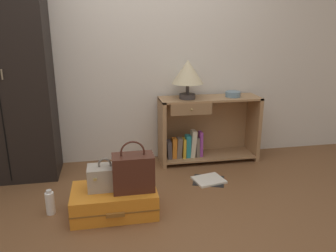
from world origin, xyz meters
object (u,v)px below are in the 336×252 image
object	(u,v)px
wardrobe	(3,71)
train_case	(105,177)
bookshelf	(204,130)
suitcase_large	(114,201)
open_book_on_floor	(209,180)
handbag	(133,172)
bottle	(50,203)
bowl	(233,94)
table_lamp	(188,73)

from	to	relation	value
wardrobe	train_case	world-z (taller)	wardrobe
wardrobe	bookshelf	world-z (taller)	wardrobe
suitcase_large	open_book_on_floor	xyz separation A→B (m)	(0.92, 0.41, -0.10)
handbag	suitcase_large	bearing A→B (deg)	165.69
bookshelf	train_case	distance (m)	1.42
suitcase_large	open_book_on_floor	distance (m)	1.01
bottle	suitcase_large	bearing A→B (deg)	-8.14
bowl	suitcase_large	world-z (taller)	bowl
train_case	handbag	xyz separation A→B (m)	(0.22, -0.07, 0.06)
train_case	open_book_on_floor	distance (m)	1.09
suitcase_large	bottle	xyz separation A→B (m)	(-0.51, 0.07, -0.01)
bowl	bottle	size ratio (longest dim) A/B	0.78
open_book_on_floor	bowl	bearing A→B (deg)	51.66
table_lamp	suitcase_large	xyz separation A→B (m)	(-0.82, -0.91, -0.88)
wardrobe	bottle	size ratio (longest dim) A/B	10.07
bookshelf	suitcase_large	bearing A→B (deg)	-137.16
suitcase_large	open_book_on_floor	world-z (taller)	suitcase_large
wardrobe	open_book_on_floor	xyz separation A→B (m)	(1.87, -0.48, -1.04)
open_book_on_floor	train_case	bearing A→B (deg)	-158.95
wardrobe	bottle	xyz separation A→B (m)	(0.44, -0.82, -0.96)
handbag	open_book_on_floor	world-z (taller)	handbag
train_case	open_book_on_floor	world-z (taller)	train_case
train_case	suitcase_large	bearing A→B (deg)	-24.91
wardrobe	open_book_on_floor	size ratio (longest dim) A/B	5.75
suitcase_large	train_case	distance (m)	0.21
bowl	train_case	size ratio (longest dim) A/B	0.59
suitcase_large	bottle	bearing A→B (deg)	171.86
wardrobe	open_book_on_floor	distance (m)	2.19
bottle	table_lamp	bearing A→B (deg)	32.39
bookshelf	train_case	bearing A→B (deg)	-139.71
table_lamp	train_case	distance (m)	1.42
handbag	open_book_on_floor	size ratio (longest dim) A/B	1.11
handbag	table_lamp	bearing A→B (deg)	55.19
handbag	bookshelf	bearing A→B (deg)	48.71
bookshelf	open_book_on_floor	xyz separation A→B (m)	(-0.10, -0.54, -0.34)
bowl	wardrobe	bearing A→B (deg)	-179.20
bookshelf	bowl	bearing A→B (deg)	-5.62
wardrobe	suitcase_large	world-z (taller)	wardrobe
wardrobe	table_lamp	xyz separation A→B (m)	(1.76, 0.03, -0.07)
table_lamp	open_book_on_floor	distance (m)	1.11
suitcase_large	train_case	world-z (taller)	train_case
bowl	table_lamp	bearing A→B (deg)	-179.31
wardrobe	bowl	bearing A→B (deg)	0.80
train_case	handbag	bearing A→B (deg)	-17.47
suitcase_large	handbag	bearing A→B (deg)	-14.31
bowl	suitcase_large	size ratio (longest dim) A/B	0.24
suitcase_large	wardrobe	bearing A→B (deg)	136.77
train_case	handbag	world-z (taller)	handbag
bookshelf	bottle	world-z (taller)	bookshelf
wardrobe	bookshelf	xyz separation A→B (m)	(1.97, 0.06, -0.70)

